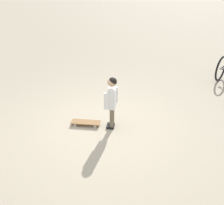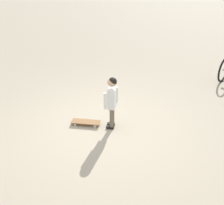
# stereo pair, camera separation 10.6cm
# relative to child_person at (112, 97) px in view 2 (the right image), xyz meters

# --- Properties ---
(ground_plane) EXTENTS (50.00, 50.00, 0.00)m
(ground_plane) POSITION_rel_child_person_xyz_m (-0.24, 0.03, -0.66)
(ground_plane) COLOR tan
(child_person) EXTENTS (0.33, 0.29, 1.06)m
(child_person) POSITION_rel_child_person_xyz_m (0.00, 0.00, 0.00)
(child_person) COLOR brown
(child_person) RESTS_ON ground
(skateboard) EXTENTS (0.61, 0.39, 0.07)m
(skateboard) POSITION_rel_child_person_xyz_m (-0.49, 0.21, -0.60)
(skateboard) COLOR olive
(skateboard) RESTS_ON ground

